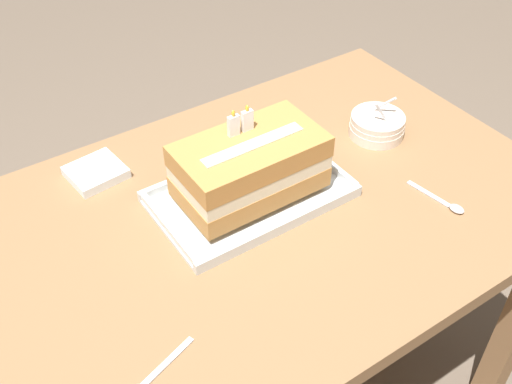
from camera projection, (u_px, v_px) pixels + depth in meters
name	position (u px, v px, depth m)	size (l,w,h in m)	color
dining_table	(261.00, 246.00, 1.26)	(1.19, 0.77, 0.74)	olive
foil_tray	(251.00, 195.00, 1.21)	(0.38, 0.23, 0.02)	silver
birthday_cake	(251.00, 166.00, 1.16)	(0.28, 0.16, 0.17)	#BF8342
bowl_stack	(377.00, 125.00, 1.36)	(0.12, 0.12, 0.10)	silver
serving_spoon_near_tray	(145.00, 383.00, 0.90)	(0.14, 0.06, 0.01)	silver
serving_spoon_by_bowls	(448.00, 204.00, 1.20)	(0.04, 0.13, 0.01)	silver
napkin_pile	(96.00, 172.00, 1.26)	(0.12, 0.11, 0.02)	white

